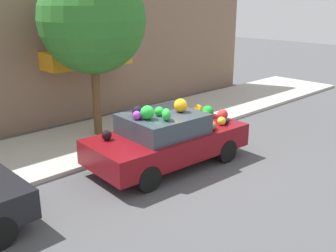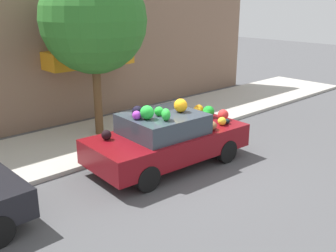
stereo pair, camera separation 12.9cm
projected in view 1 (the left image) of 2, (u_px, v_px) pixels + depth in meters
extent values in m
plane|color=#4C4C4F|center=(166.00, 163.00, 10.01)|extent=(60.00, 60.00, 0.00)
cube|color=#B2ADA3|center=(105.00, 136.00, 11.86)|extent=(24.00, 3.20, 0.11)
cube|color=#846651|center=(60.00, 44.00, 12.62)|extent=(18.00, 0.30, 5.24)
cube|color=orange|center=(88.00, 58.00, 12.75)|extent=(2.97, 0.90, 0.55)
cylinder|color=brown|center=(97.00, 97.00, 11.54)|extent=(0.24, 0.24, 2.29)
sphere|color=#2D7228|center=(92.00, 20.00, 10.87)|extent=(3.01, 3.01, 3.01)
cylinder|color=#B2B2B7|center=(167.00, 121.00, 12.19)|extent=(0.20, 0.20, 0.55)
sphere|color=#B2B2B7|center=(167.00, 111.00, 12.09)|extent=(0.18, 0.18, 0.18)
cube|color=maroon|center=(168.00, 143.00, 9.77)|extent=(4.15, 2.03, 0.58)
cube|color=#333D47|center=(163.00, 124.00, 9.51)|extent=(1.91, 1.69, 0.48)
cylinder|color=black|center=(183.00, 135.00, 11.24)|extent=(0.61, 0.21, 0.60)
cylinder|color=black|center=(226.00, 151.00, 10.03)|extent=(0.61, 0.21, 0.60)
cylinder|color=black|center=(107.00, 156.00, 9.69)|extent=(0.61, 0.21, 0.60)
cylinder|color=black|center=(148.00, 179.00, 8.48)|extent=(0.61, 0.21, 0.60)
sphere|color=yellow|center=(222.00, 121.00, 10.16)|extent=(0.23, 0.23, 0.22)
sphere|color=red|center=(223.00, 115.00, 10.58)|extent=(0.39, 0.39, 0.29)
sphere|color=green|center=(147.00, 113.00, 8.98)|extent=(0.43, 0.43, 0.32)
ellipsoid|color=orange|center=(195.00, 119.00, 10.29)|extent=(0.21, 0.25, 0.23)
sphere|color=orange|center=(196.00, 112.00, 10.84)|extent=(0.36, 0.36, 0.28)
ellipsoid|color=#915F3A|center=(211.00, 125.00, 9.80)|extent=(0.41, 0.40, 0.22)
ellipsoid|color=black|center=(226.00, 121.00, 10.29)|extent=(0.18, 0.19, 0.14)
ellipsoid|color=blue|center=(195.00, 121.00, 10.10)|extent=(0.32, 0.32, 0.25)
sphere|color=green|center=(208.00, 112.00, 10.81)|extent=(0.39, 0.39, 0.33)
sphere|color=orange|center=(198.00, 109.00, 11.09)|extent=(0.40, 0.40, 0.28)
ellipsoid|color=red|center=(198.00, 114.00, 10.78)|extent=(0.32, 0.35, 0.20)
sphere|color=black|center=(107.00, 135.00, 9.06)|extent=(0.30, 0.30, 0.23)
sphere|color=orange|center=(181.00, 105.00, 9.57)|extent=(0.46, 0.46, 0.33)
sphere|color=black|center=(138.00, 111.00, 9.18)|extent=(0.36, 0.36, 0.26)
sphere|color=purple|center=(137.00, 115.00, 8.97)|extent=(0.28, 0.28, 0.20)
ellipsoid|color=black|center=(161.00, 112.00, 9.31)|extent=(0.18, 0.20, 0.17)
sphere|color=green|center=(207.00, 113.00, 10.76)|extent=(0.32, 0.32, 0.26)
sphere|color=green|center=(159.00, 111.00, 9.26)|extent=(0.27, 0.27, 0.22)
ellipsoid|color=black|center=(135.00, 115.00, 9.13)|extent=(0.19, 0.18, 0.13)
ellipsoid|color=green|center=(166.00, 115.00, 8.91)|extent=(0.35, 0.38, 0.28)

